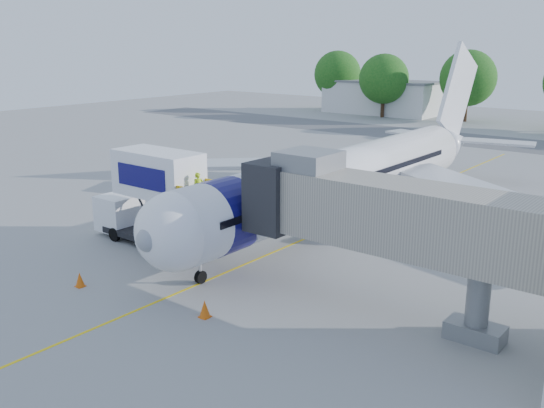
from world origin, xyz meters
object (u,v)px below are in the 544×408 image
Objects in this scene: aircraft at (350,176)px; ground_tug at (40,295)px; jet_bridge at (377,214)px; catering_hiloader at (152,198)px.

aircraft is 8.89× the size of ground_tug.
aircraft is 2.71× the size of jet_bridge.
aircraft is 13.77m from jet_bridge.
ground_tug is at bearing -70.62° from catering_hiloader.
jet_bridge is (7.99, -11.12, 1.39)m from aircraft.
jet_bridge reaches higher than catering_hiloader.
jet_bridge is 1.64× the size of catering_hiloader.
jet_bridge is at bearing 19.29° from ground_tug.
aircraft is 20.55m from ground_tug.
ground_tug is (3.20, -9.08, -1.96)m from catering_hiloader.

